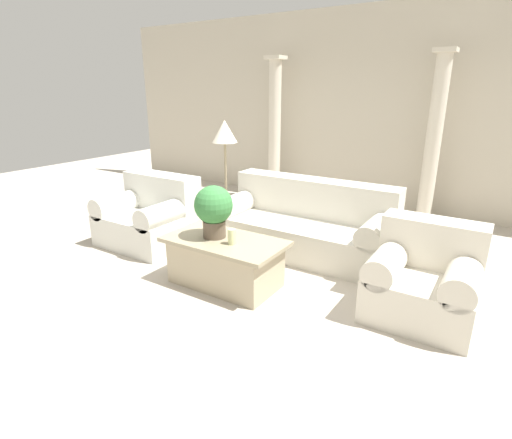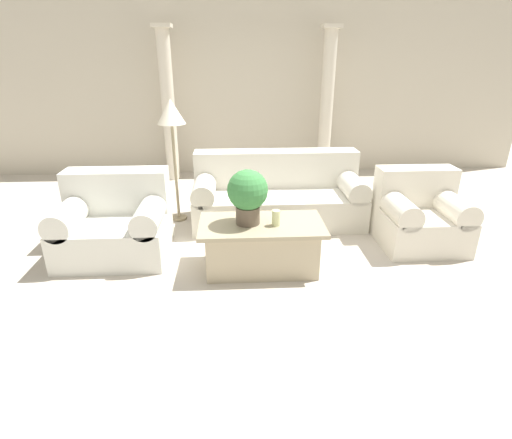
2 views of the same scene
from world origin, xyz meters
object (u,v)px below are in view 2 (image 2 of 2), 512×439
Objects in this scene: floor_lamp at (171,118)px; potted_plant at (248,194)px; sofa_long at (277,195)px; coffee_table at (261,245)px; armchair at (419,214)px; loveseat at (115,222)px.

potted_plant is at bearing -57.46° from floor_lamp.
sofa_long reaches higher than coffee_table.
potted_plant is 0.61× the size of armchair.
loveseat reaches higher than armchair.
potted_plant reaches higher than armchair.
floor_lamp is 3.13m from armchair.
sofa_long is 1.38× the size of floor_lamp.
potted_plant is 0.35× the size of floor_lamp.
loveseat is 1.62m from coffee_table.
sofa_long is at bearing 153.24° from armchair.
floor_lamp reaches higher than potted_plant.
coffee_table is (1.56, -0.45, -0.11)m from loveseat.
potted_plant reaches higher than coffee_table.
floor_lamp is at bearing 175.79° from sofa_long.
loveseat is at bearing 162.79° from potted_plant.
potted_plant is 1.70m from floor_lamp.
loveseat is at bearing -120.81° from floor_lamp.
sofa_long is at bearing 71.35° from potted_plant.
sofa_long is 2.40× the size of armchair.
coffee_table is at bearing -16.01° from loveseat.
floor_lamp reaches higher than loveseat.
potted_plant is at bearing -166.04° from armchair.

